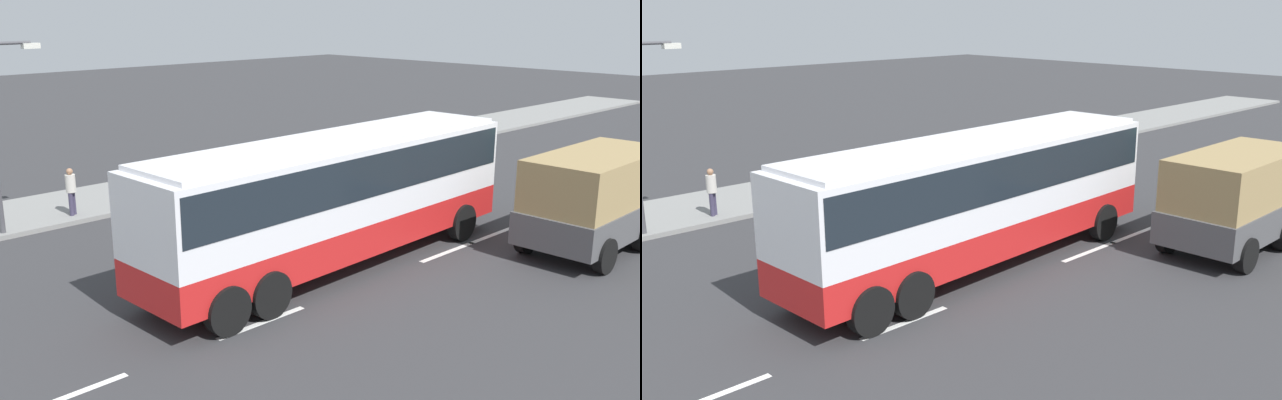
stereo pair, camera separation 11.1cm
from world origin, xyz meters
The scene contains 6 objects.
ground_plane centered at (0.00, 0.00, 0.00)m, with size 120.00×120.00×0.00m, color #333335.
sidewalk_curb centered at (0.00, 9.74, 0.07)m, with size 80.00×4.00×0.15m, color gray.
lane_centreline centered at (-5.22, -2.00, 0.00)m, with size 27.81×0.16×0.01m.
coach_bus centered at (1.02, -0.61, 2.16)m, with size 11.73×3.01×3.49m.
cargo_truck centered at (8.21, -4.63, 1.52)m, with size 7.25×2.65×2.79m.
pedestrian_near_curb centered at (-2.12, 8.39, 1.04)m, with size 0.32×0.32×1.56m.
Camera 2 is at (-11.86, -13.33, 6.78)m, focal length 40.30 mm.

